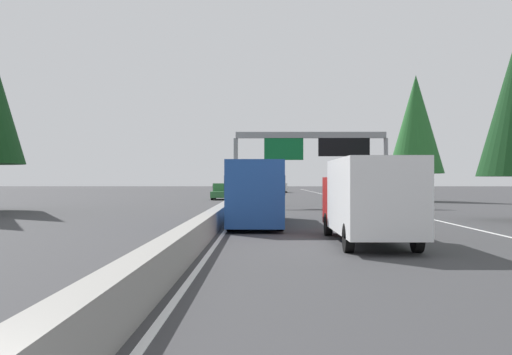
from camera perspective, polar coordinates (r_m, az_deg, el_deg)
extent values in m
plane|color=#38383A|center=(63.25, -1.13, -2.27)|extent=(320.00, 320.00, 0.00)
cube|color=gray|center=(83.23, -0.93, -1.47)|extent=(180.00, 0.56, 0.90)
cube|color=silver|center=(73.85, 8.08, -1.97)|extent=(160.00, 0.16, 0.01)
cube|color=silver|center=(73.23, -0.70, -1.99)|extent=(160.00, 0.16, 0.01)
cylinder|color=gray|center=(50.34, -1.90, 0.45)|extent=(0.36, 0.36, 5.68)
cylinder|color=gray|center=(51.31, 11.98, 0.44)|extent=(0.36, 0.36, 5.68)
cube|color=gray|center=(50.58, 5.11, 3.95)|extent=(0.50, 12.32, 0.50)
cube|color=#0C602D|center=(50.24, 2.60, 2.72)|extent=(0.12, 3.20, 1.90)
cube|color=black|center=(50.66, 8.18, 2.81)|extent=(0.16, 4.20, 1.50)
cube|color=white|center=(20.95, 10.81, -1.70)|extent=(6.12, 2.40, 2.50)
cube|color=red|center=(25.15, 9.08, -2.14)|extent=(2.38, 2.30, 1.90)
cylinder|color=black|center=(24.90, 6.72, -4.35)|extent=(0.90, 0.28, 0.90)
cylinder|color=black|center=(25.21, 11.53, -4.29)|extent=(0.90, 0.28, 0.90)
cylinder|color=black|center=(19.18, 8.59, -5.57)|extent=(0.90, 0.28, 0.90)
cylinder|color=black|center=(19.59, 14.77, -5.46)|extent=(0.90, 0.28, 0.90)
cube|color=#1E4793|center=(30.93, 0.00, -1.32)|extent=(11.50, 2.50, 2.90)
cube|color=#2D3847|center=(30.93, 0.00, -0.65)|extent=(11.04, 2.55, 0.84)
cylinder|color=black|center=(35.02, -1.74, -3.08)|extent=(1.00, 0.30, 1.00)
cylinder|color=black|center=(35.00, 1.86, -3.08)|extent=(1.00, 0.30, 1.00)
cylinder|color=black|center=(26.99, -2.43, -3.92)|extent=(1.00, 0.30, 1.00)
cylinder|color=black|center=(26.97, 2.26, -3.93)|extent=(1.00, 0.30, 1.00)
cube|color=maroon|center=(45.21, 9.86, -2.30)|extent=(5.60, 2.00, 0.70)
cube|color=maroon|center=(46.18, 9.65, -1.26)|extent=(2.24, 1.84, 0.90)
cube|color=#2D3847|center=(46.18, 9.65, -1.15)|extent=(2.02, 1.92, 0.41)
cylinder|color=black|center=(46.91, 8.45, -2.48)|extent=(0.80, 0.28, 0.80)
cylinder|color=black|center=(47.18, 10.52, -2.47)|extent=(0.80, 0.28, 0.80)
cylinder|color=black|center=(43.26, 9.13, -2.67)|extent=(0.80, 0.28, 0.80)
cylinder|color=black|center=(43.55, 11.37, -2.65)|extent=(0.80, 0.28, 0.80)
cube|color=#2D6B38|center=(78.47, 0.67, -1.49)|extent=(4.40, 1.80, 0.76)
cube|color=#2D3847|center=(78.24, 0.67, -1.01)|extent=(2.46, 1.51, 0.56)
cylinder|color=black|center=(79.89, 0.11, -1.62)|extent=(0.64, 0.22, 0.64)
cylinder|color=black|center=(79.89, 1.24, -1.62)|extent=(0.64, 0.22, 0.64)
cylinder|color=black|center=(77.07, 0.09, -1.67)|extent=(0.64, 0.22, 0.64)
cylinder|color=black|center=(77.07, 1.26, -1.67)|extent=(0.64, 0.22, 0.64)
cube|color=#AD931E|center=(127.11, 0.58, -1.02)|extent=(4.40, 1.80, 0.76)
cube|color=#2D3847|center=(126.88, 0.58, -0.72)|extent=(2.46, 1.51, 0.56)
cylinder|color=black|center=(128.52, 0.23, -1.10)|extent=(0.64, 0.22, 0.64)
cylinder|color=black|center=(128.52, 0.94, -1.10)|extent=(0.64, 0.22, 0.64)
cylinder|color=black|center=(125.70, 0.22, -1.12)|extent=(0.64, 0.22, 0.64)
cylinder|color=black|center=(125.70, 0.94, -1.12)|extent=(0.64, 0.22, 0.64)
cube|color=white|center=(110.89, 2.37, -0.90)|extent=(5.00, 1.95, 1.44)
cube|color=#2D3847|center=(108.59, 2.41, -0.78)|extent=(0.08, 1.48, 0.56)
cylinder|color=black|center=(112.57, 1.91, -1.21)|extent=(0.70, 0.24, 0.70)
cylinder|color=black|center=(112.62, 2.78, -1.20)|extent=(0.70, 0.24, 0.70)
cylinder|color=black|center=(109.17, 1.95, -1.24)|extent=(0.70, 0.24, 0.70)
cylinder|color=black|center=(109.23, 2.85, -1.23)|extent=(0.70, 0.24, 0.70)
cube|color=white|center=(53.12, 0.48, -2.08)|extent=(4.40, 1.80, 0.76)
cube|color=#2D3847|center=(52.88, 0.48, -1.38)|extent=(2.46, 1.51, 0.56)
cylinder|color=black|center=(54.54, -0.35, -2.26)|extent=(0.64, 0.22, 0.64)
cylinder|color=black|center=(54.53, 1.31, -2.26)|extent=(0.64, 0.22, 0.64)
cylinder|color=black|center=(51.72, -0.40, -2.37)|extent=(0.64, 0.22, 0.64)
cylinder|color=black|center=(51.72, 1.35, -2.37)|extent=(0.64, 0.22, 0.64)
cube|color=#2D6B38|center=(70.44, -3.28, -1.57)|extent=(5.60, 2.00, 0.70)
cube|color=#2D6B38|center=(71.43, -3.23, -0.91)|extent=(2.24, 1.84, 0.90)
cube|color=#2D3847|center=(71.43, -3.23, -0.83)|extent=(2.02, 1.92, 0.41)
cylinder|color=black|center=(72.35, -3.87, -1.70)|extent=(0.80, 0.28, 0.80)
cylinder|color=black|center=(72.24, -2.50, -1.70)|extent=(0.80, 0.28, 0.80)
cylinder|color=black|center=(68.66, -4.10, -1.78)|extent=(0.80, 0.28, 0.80)
cylinder|color=black|center=(68.55, -2.67, -1.78)|extent=(0.80, 0.28, 0.80)
cylinder|color=#4C3823|center=(66.87, 14.65, -0.89)|extent=(0.68, 0.68, 2.94)
cone|color=#236028|center=(67.13, 14.65, 4.83)|extent=(5.88, 5.88, 10.43)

